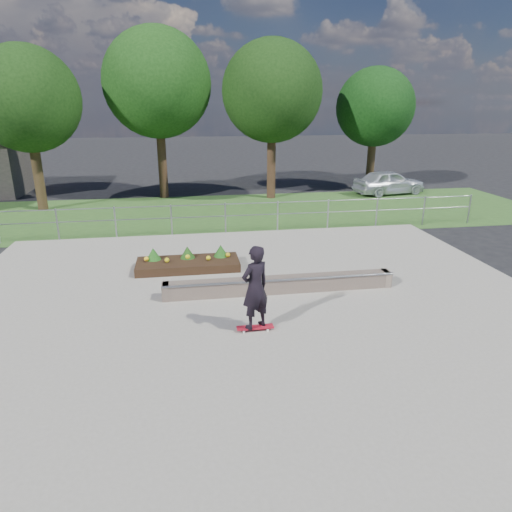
{
  "coord_description": "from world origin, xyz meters",
  "views": [
    {
      "loc": [
        -1.51,
        -9.14,
        4.74
      ],
      "look_at": [
        0.2,
        1.5,
        1.1
      ],
      "focal_mm": 32.0,
      "sensor_mm": 36.0,
      "label": 1
    }
  ],
  "objects_px": {
    "parked_car": "(389,182)",
    "skateboarder": "(255,288)",
    "grind_ledge": "(280,285)",
    "planter_bed": "(188,262)"
  },
  "relations": [
    {
      "from": "planter_bed",
      "to": "parked_car",
      "type": "height_order",
      "value": "parked_car"
    },
    {
      "from": "grind_ledge",
      "to": "skateboarder",
      "type": "xyz_separation_m",
      "value": [
        -0.96,
        -1.98,
        0.79
      ]
    },
    {
      "from": "grind_ledge",
      "to": "skateboarder",
      "type": "relative_size",
      "value": 3.13
    },
    {
      "from": "parked_car",
      "to": "skateboarder",
      "type": "bearing_deg",
      "value": 136.07
    },
    {
      "from": "planter_bed",
      "to": "parked_car",
      "type": "relative_size",
      "value": 0.77
    },
    {
      "from": "parked_car",
      "to": "grind_ledge",
      "type": "bearing_deg",
      "value": 134.93
    },
    {
      "from": "grind_ledge",
      "to": "planter_bed",
      "type": "height_order",
      "value": "planter_bed"
    },
    {
      "from": "skateboarder",
      "to": "parked_car",
      "type": "relative_size",
      "value": 0.49
    },
    {
      "from": "grind_ledge",
      "to": "planter_bed",
      "type": "bearing_deg",
      "value": 136.44
    },
    {
      "from": "planter_bed",
      "to": "parked_car",
      "type": "distance_m",
      "value": 14.98
    }
  ]
}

